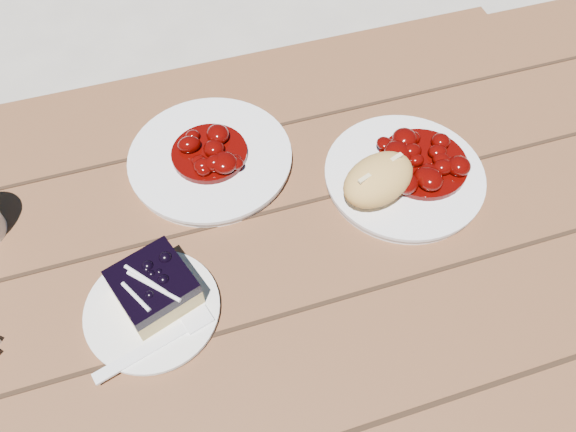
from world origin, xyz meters
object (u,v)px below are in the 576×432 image
object	(u,v)px
main_plate	(404,176)
blueberry_cake	(154,287)
picnic_table	(232,325)
bread_roll	(378,179)
second_plate	(211,159)
dessert_plate	(153,310)

from	to	relation	value
main_plate	blueberry_cake	world-z (taller)	blueberry_cake
picnic_table	bread_roll	bearing A→B (deg)	13.21
main_plate	second_plate	distance (m)	0.29
bread_roll	dessert_plate	world-z (taller)	bread_roll
second_plate	main_plate	bearing A→B (deg)	-24.06
second_plate	dessert_plate	bearing A→B (deg)	-119.72
blueberry_cake	second_plate	bearing A→B (deg)	41.45
main_plate	dessert_plate	bearing A→B (deg)	-165.43
bread_roll	second_plate	world-z (taller)	bread_roll
picnic_table	blueberry_cake	bearing A→B (deg)	-173.13
main_plate	bread_roll	size ratio (longest dim) A/B	2.03
blueberry_cake	second_plate	xyz separation A→B (m)	(0.12, 0.21, -0.03)
second_plate	blueberry_cake	bearing A→B (deg)	-119.42
bread_roll	blueberry_cake	distance (m)	0.34
blueberry_cake	bread_roll	bearing A→B (deg)	-7.55
picnic_table	main_plate	size ratio (longest dim) A/B	8.66
blueberry_cake	second_plate	size ratio (longest dim) A/B	0.47
bread_roll	dessert_plate	bearing A→B (deg)	-166.34
bread_roll	blueberry_cake	size ratio (longest dim) A/B	1.00
picnic_table	second_plate	size ratio (longest dim) A/B	8.26
main_plate	bread_roll	xyz separation A→B (m)	(-0.06, -0.02, 0.04)
dessert_plate	second_plate	xyz separation A→B (m)	(0.13, 0.22, 0.00)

